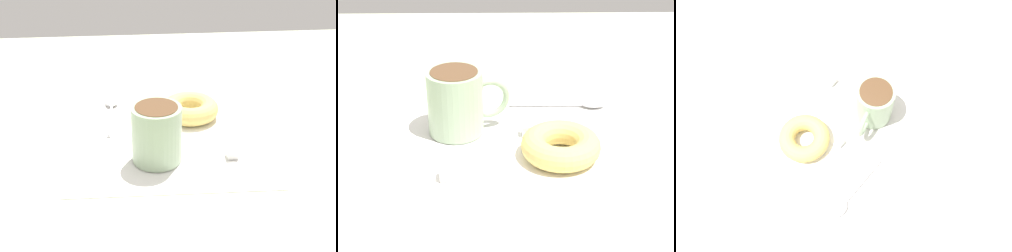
{
  "view_description": "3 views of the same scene",
  "coord_description": "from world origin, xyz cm",
  "views": [
    {
      "loc": [
        8.95,
        65.89,
        39.44
      ],
      "look_at": [
        2.85,
        -2.29,
        2.3
      ],
      "focal_mm": 50.0,
      "sensor_mm": 36.0,
      "label": 1
    },
    {
      "loc": [
        -63.36,
        -1.23,
        38.83
      ],
      "look_at": [
        2.85,
        -2.29,
        2.3
      ],
      "focal_mm": 60.0,
      "sensor_mm": 36.0,
      "label": 2
    },
    {
      "loc": [
        23.14,
        -27.67,
        70.75
      ],
      "look_at": [
        2.85,
        -2.29,
        2.3
      ],
      "focal_mm": 40.0,
      "sensor_mm": 36.0,
      "label": 3
    }
  ],
  "objects": [
    {
      "name": "sugar_cube",
      "position": [
        4.02,
        -5.24,
        1.03
      ],
      "size": [
        1.46,
        1.46,
        1.46
      ],
      "primitive_type": "cube",
      "color": "white",
      "rests_on": "napkin"
    },
    {
      "name": "spoon",
      "position": [
        12.55,
        -13.48,
        0.7
      ],
      "size": [
        2.47,
        14.53,
        0.9
      ],
      "color": "silver",
      "rests_on": "napkin"
    },
    {
      "name": "ground_plane",
      "position": [
        0.0,
        0.0,
        -1.0
      ],
      "size": [
        120.0,
        120.0,
        2.0
      ],
      "primitive_type": "cube",
      "color": "beige"
    },
    {
      "name": "napkin",
      "position": [
        2.85,
        -2.29,
        0.15
      ],
      "size": [
        32.56,
        32.56,
        0.3
      ],
      "primitive_type": "cube",
      "rotation": [
        0.0,
        0.0,
        -0.02
      ],
      "color": "white",
      "rests_on": "ground_plane"
    },
    {
      "name": "coffee_cup",
      "position": [
        5.25,
        4.36,
        4.95
      ],
      "size": [
        7.62,
        10.93,
        9.04
      ],
      "color": "#9EB793",
      "rests_on": "napkin"
    },
    {
      "name": "sugar_cube_extra",
      "position": [
        -6.63,
        4.96,
        1.17
      ],
      "size": [
        1.74,
        1.74,
        1.74
      ],
      "primitive_type": "cube",
      "color": "white",
      "rests_on": "napkin"
    },
    {
      "name": "donut",
      "position": [
        -1.78,
        -9.25,
        1.94
      ],
      "size": [
        10.28,
        10.28,
        3.27
      ],
      "primitive_type": "torus",
      "color": "#E5C66B",
      "rests_on": "napkin"
    }
  ]
}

